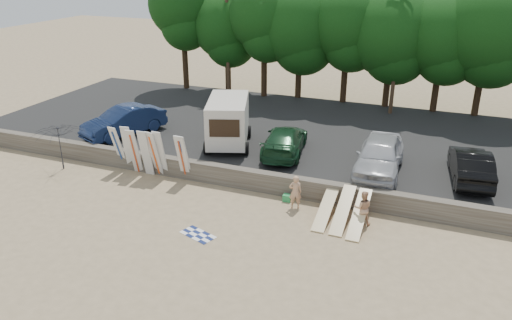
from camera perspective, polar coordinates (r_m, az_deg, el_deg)
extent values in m
plane|color=tan|center=(21.22, 3.76, -7.85)|extent=(120.00, 120.00, 0.00)
cube|color=#6B6356|center=(23.54, 6.05, -3.32)|extent=(44.00, 0.50, 1.00)
cube|color=#282828|center=(30.34, 9.91, 2.23)|extent=(44.00, 14.50, 0.70)
cylinder|color=#382616|center=(40.44, -8.10, 11.17)|extent=(0.44, 0.44, 4.36)
sphere|color=#164C15|center=(39.83, -8.45, 17.19)|extent=(5.09, 5.09, 5.09)
cylinder|color=#382616|center=(39.52, -3.22, 10.38)|extent=(0.44, 0.44, 3.39)
sphere|color=#164C15|center=(38.96, -3.33, 15.15)|extent=(5.23, 5.23, 5.23)
cylinder|color=#382616|center=(37.73, 0.93, 10.30)|extent=(0.44, 0.44, 4.01)
sphere|color=#164C15|center=(37.09, 0.97, 16.23)|extent=(5.19, 5.19, 5.19)
cylinder|color=#382616|center=(37.52, 4.89, 9.82)|extent=(0.44, 0.44, 3.59)
sphere|color=#164C15|center=(36.91, 5.07, 15.14)|extent=(6.10, 6.10, 6.10)
cylinder|color=#382616|center=(36.70, 10.07, 9.45)|extent=(0.44, 0.44, 3.81)
sphere|color=#164C15|center=(36.06, 10.48, 15.21)|extent=(5.47, 5.47, 5.47)
cylinder|color=#382616|center=(36.28, 14.77, 8.61)|extent=(0.44, 0.44, 3.45)
sphere|color=#164C15|center=(35.66, 15.31, 13.86)|extent=(6.00, 6.00, 6.00)
cylinder|color=#382616|center=(36.07, 19.89, 7.96)|extent=(0.44, 0.44, 3.48)
sphere|color=#164C15|center=(35.44, 20.63, 13.26)|extent=(5.47, 5.47, 5.47)
cylinder|color=#382616|center=(36.07, 24.12, 7.61)|extent=(0.44, 0.44, 3.82)
sphere|color=#164C15|center=(35.42, 25.10, 13.43)|extent=(6.33, 6.33, 6.33)
cylinder|color=#473321|center=(37.28, -3.29, 14.02)|extent=(0.26, 0.26, 9.00)
cylinder|color=#473321|center=(34.12, 15.84, 12.43)|extent=(0.26, 0.26, 9.00)
cube|color=beige|center=(27.71, -3.22, 4.64)|extent=(3.36, 4.63, 2.29)
cube|color=black|center=(25.65, -3.64, 3.63)|extent=(1.49, 0.56, 0.94)
cylinder|color=black|center=(26.95, -5.73, 1.40)|extent=(0.43, 0.72, 0.69)
cylinder|color=black|center=(26.75, -1.08, 1.35)|extent=(0.43, 0.72, 0.69)
cylinder|color=black|center=(29.47, -5.06, 3.30)|extent=(0.43, 0.72, 0.69)
cylinder|color=black|center=(29.29, -0.80, 3.27)|extent=(0.43, 0.72, 0.69)
imported|color=#142348|center=(30.56, -14.86, 4.30)|extent=(3.56, 5.34, 1.66)
imported|color=#153B20|center=(26.81, 3.30, 2.24)|extent=(2.81, 5.26, 1.45)
imported|color=#B4B5B9|center=(25.06, 13.93, 0.50)|extent=(2.26, 5.29, 1.78)
imported|color=black|center=(25.64, 23.33, -0.54)|extent=(2.14, 4.81, 1.53)
cube|color=silver|center=(27.21, -15.43, 1.35)|extent=(0.58, 0.86, 2.51)
cube|color=silver|center=(26.87, -14.35, 1.27)|extent=(0.56, 0.58, 2.57)
cube|color=silver|center=(26.47, -13.73, 0.96)|extent=(0.59, 0.78, 2.53)
cube|color=silver|center=(26.07, -12.49, 0.76)|extent=(0.50, 0.60, 2.56)
cube|color=silver|center=(25.91, -11.54, 0.68)|extent=(0.61, 0.76, 2.54)
cube|color=silver|center=(25.80, -10.86, 0.67)|extent=(0.53, 0.60, 2.56)
cube|color=silver|center=(25.17, -8.24, 0.24)|extent=(0.55, 0.77, 2.53)
cube|color=silver|center=(25.15, -8.41, 0.22)|extent=(0.50, 0.70, 2.53)
cube|color=#DBC18A|center=(22.06, 8.00, -5.44)|extent=(0.56, 2.90, 0.90)
cube|color=#DBC18A|center=(21.83, 9.91, -5.61)|extent=(0.56, 2.85, 1.09)
cube|color=#DBC18A|center=(21.59, 11.73, -6.06)|extent=(0.56, 2.84, 1.11)
imported|color=tan|center=(22.52, 4.51, -3.67)|extent=(0.68, 0.56, 1.59)
imported|color=tan|center=(21.62, 12.11, -5.38)|extent=(0.87, 0.75, 1.55)
cube|color=green|center=(23.38, 3.59, -4.34)|extent=(0.38, 0.30, 0.32)
cube|color=#CF5A18|center=(22.63, 7.73, -5.63)|extent=(0.35, 0.31, 0.22)
plane|color=white|center=(20.90, -6.66, -8.47)|extent=(1.91, 1.91, 0.00)
imported|color=black|center=(28.24, -21.47, 1.30)|extent=(3.70, 3.72, 2.46)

